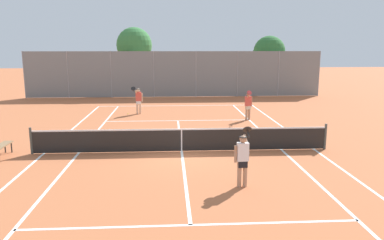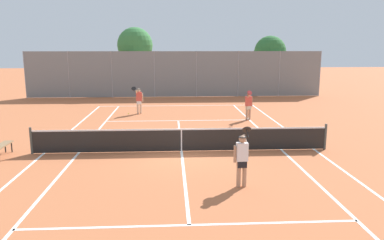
{
  "view_description": "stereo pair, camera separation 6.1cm",
  "coord_description": "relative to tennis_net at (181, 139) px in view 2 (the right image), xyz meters",
  "views": [
    {
      "loc": [
        -0.46,
        -14.67,
        4.21
      ],
      "look_at": [
        0.51,
        1.5,
        1.0
      ],
      "focal_mm": 35.0,
      "sensor_mm": 36.0,
      "label": 1
    },
    {
      "loc": [
        -0.4,
        -14.68,
        4.21
      ],
      "look_at": [
        0.51,
        1.5,
        1.0
      ],
      "focal_mm": 35.0,
      "sensor_mm": 36.0,
      "label": 2
    }
  ],
  "objects": [
    {
      "name": "ground_plane",
      "position": [
        0.0,
        0.0,
        -0.51
      ],
      "size": [
        120.0,
        120.0,
        0.0
      ],
      "primitive_type": "plane",
      "color": "#BC663D"
    },
    {
      "name": "court_line_markings",
      "position": [
        0.0,
        0.0,
        -0.51
      ],
      "size": [
        11.1,
        23.9,
        0.01
      ],
      "color": "white",
      "rests_on": "ground"
    },
    {
      "name": "tennis_net",
      "position": [
        0.0,
        0.0,
        0.0
      ],
      "size": [
        12.0,
        0.1,
        1.07
      ],
      "color": "#474C47",
      "rests_on": "ground"
    },
    {
      "name": "player_near_side",
      "position": [
        1.71,
        -3.97,
        0.42
      ],
      "size": [
        0.63,
        0.76,
        1.77
      ],
      "color": "tan",
      "rests_on": "ground"
    },
    {
      "name": "player_far_left",
      "position": [
        -2.42,
        8.75,
        0.42
      ],
      "size": [
        0.66,
        0.73,
        1.77
      ],
      "color": "beige",
      "rests_on": "ground"
    },
    {
      "name": "player_far_right",
      "position": [
        4.06,
        6.41,
        0.42
      ],
      "size": [
        0.48,
        0.87,
        1.77
      ],
      "color": "tan",
      "rests_on": "ground"
    },
    {
      "name": "loose_tennis_ball_0",
      "position": [
        -3.03,
        0.98,
        -0.48
      ],
      "size": [
        0.07,
        0.07,
        0.07
      ],
      "primitive_type": "sphere",
      "color": "#D1DB33",
      "rests_on": "ground"
    },
    {
      "name": "loose_tennis_ball_2",
      "position": [
        -3.09,
        8.67,
        -0.48
      ],
      "size": [
        0.07,
        0.07,
        0.07
      ],
      "primitive_type": "sphere",
      "color": "#D1DB33",
      "rests_on": "ground"
    },
    {
      "name": "courtside_bench",
      "position": [
        -6.96,
        -0.38,
        -0.1
      ],
      "size": [
        0.36,
        1.5,
        0.47
      ],
      "color": "olive",
      "rests_on": "ground"
    },
    {
      "name": "back_fence",
      "position": [
        0.0,
        16.64,
        1.4
      ],
      "size": [
        24.63,
        0.08,
        3.81
      ],
      "color": "gray",
      "rests_on": "ground"
    },
    {
      "name": "tree_behind_left",
      "position": [
        -3.5,
        19.02,
        3.67
      ],
      "size": [
        3.1,
        3.1,
        5.84
      ],
      "color": "brown",
      "rests_on": "ground"
    },
    {
      "name": "tree_behind_right",
      "position": [
        8.28,
        18.59,
        3.11
      ],
      "size": [
        2.89,
        2.79,
        5.12
      ],
      "color": "brown",
      "rests_on": "ground"
    }
  ]
}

